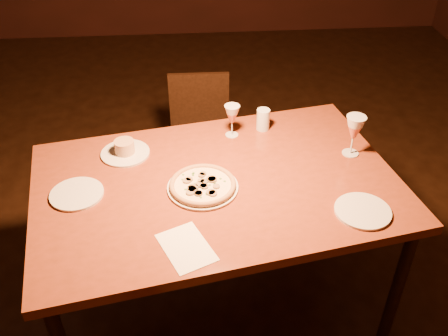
{
  "coord_description": "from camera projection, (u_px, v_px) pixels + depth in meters",
  "views": [
    {
      "loc": [
        0.16,
        -1.88,
        2.09
      ],
      "look_at": [
        0.3,
        -0.19,
        0.84
      ],
      "focal_mm": 40.0,
      "sensor_mm": 36.0,
      "label": 1
    }
  ],
  "objects": [
    {
      "name": "menu_card",
      "position": [
        186.0,
        247.0,
        1.77
      ],
      "size": [
        0.23,
        0.27,
        0.0
      ],
      "primitive_type": "cube",
      "rotation": [
        0.0,
        0.0,
        0.42
      ],
      "color": "white",
      "rests_on": "dining_table"
    },
    {
      "name": "ramekin_saucer",
      "position": [
        125.0,
        150.0,
        2.23
      ],
      "size": [
        0.22,
        0.22,
        0.07
      ],
      "color": "silver",
      "rests_on": "dining_table"
    },
    {
      "name": "floor",
      "position": [
        167.0,
        273.0,
        2.74
      ],
      "size": [
        7.0,
        7.0,
        0.0
      ],
      "primitive_type": "plane",
      "color": "black",
      "rests_on": "ground"
    },
    {
      "name": "chair_far",
      "position": [
        200.0,
        131.0,
        3.1
      ],
      "size": [
        0.38,
        0.38,
        0.77
      ],
      "rotation": [
        0.0,
        0.0,
        -0.02
      ],
      "color": "black",
      "rests_on": "floor"
    },
    {
      "name": "dining_table",
      "position": [
        217.0,
        195.0,
        2.12
      ],
      "size": [
        1.66,
        1.23,
        0.81
      ],
      "rotation": [
        0.0,
        0.0,
        0.18
      ],
      "color": "maroon",
      "rests_on": "floor"
    },
    {
      "name": "pizza_plate",
      "position": [
        203.0,
        185.0,
        2.03
      ],
      "size": [
        0.29,
        0.29,
        0.03
      ],
      "color": "silver",
      "rests_on": "dining_table"
    },
    {
      "name": "side_plate_left",
      "position": [
        77.0,
        194.0,
        2.01
      ],
      "size": [
        0.21,
        0.21,
        0.01
      ],
      "primitive_type": "cylinder",
      "color": "silver",
      "rests_on": "dining_table"
    },
    {
      "name": "water_tumbler",
      "position": [
        263.0,
        119.0,
        2.38
      ],
      "size": [
        0.06,
        0.06,
        0.1
      ],
      "primitive_type": "cylinder",
      "color": "silver",
      "rests_on": "dining_table"
    },
    {
      "name": "wine_glass_far",
      "position": [
        232.0,
        121.0,
        2.32
      ],
      "size": [
        0.07,
        0.07,
        0.16
      ],
      "primitive_type": null,
      "color": "#C26550",
      "rests_on": "dining_table"
    },
    {
      "name": "side_plate_near",
      "position": [
        363.0,
        211.0,
        1.92
      ],
      "size": [
        0.22,
        0.22,
        0.01
      ],
      "primitive_type": "cylinder",
      "color": "silver",
      "rests_on": "dining_table"
    },
    {
      "name": "wine_glass_right",
      "position": [
        353.0,
        136.0,
        2.19
      ],
      "size": [
        0.09,
        0.09,
        0.19
      ],
      "primitive_type": null,
      "color": "#C26550",
      "rests_on": "dining_table"
    }
  ]
}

